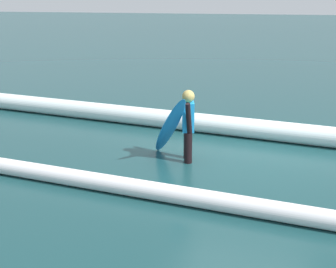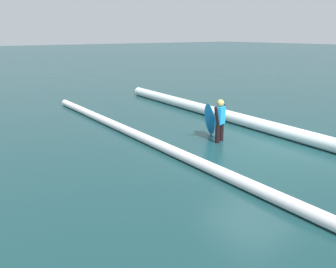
% 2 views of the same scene
% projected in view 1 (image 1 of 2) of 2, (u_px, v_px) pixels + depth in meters
% --- Properties ---
extents(ground_plane, '(184.78, 184.78, 0.00)m').
position_uv_depth(ground_plane, '(245.00, 159.00, 9.21)').
color(ground_plane, '#163D3F').
extents(surfer, '(0.31, 0.59, 1.29)m').
position_uv_depth(surfer, '(188.00, 122.00, 8.92)').
color(surfer, black).
rests_on(surfer, ground_plane).
extents(surfboard, '(1.11, 1.24, 1.29)m').
position_uv_depth(surfboard, '(170.00, 127.00, 8.94)').
color(surfboard, '#268CE5').
rests_on(surfboard, ground_plane).
extents(wave_crest_foreground, '(17.26, 1.77, 0.41)m').
position_uv_depth(wave_crest_foreground, '(214.00, 124.00, 10.88)').
color(wave_crest_foreground, white).
rests_on(wave_crest_foreground, ground_plane).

